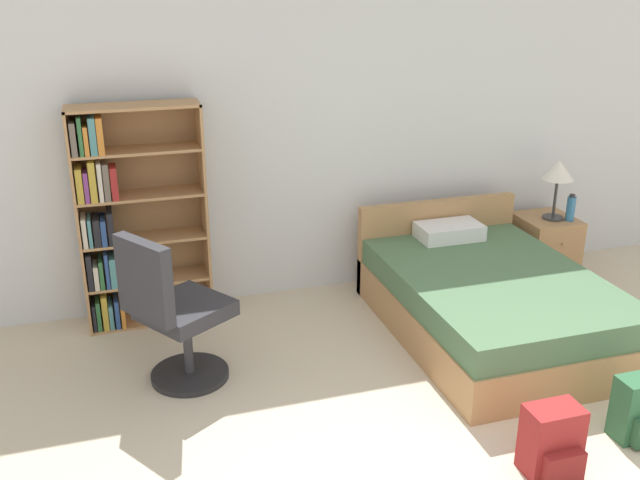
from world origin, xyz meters
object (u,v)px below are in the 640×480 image
(bookshelf, at_px, (126,220))
(nightstand, at_px, (544,246))
(office_chair, at_px, (173,314))
(backpack_red, at_px, (552,442))
(table_lamp, at_px, (558,173))
(bed, at_px, (488,299))
(water_bottle, at_px, (571,208))

(bookshelf, distance_m, nightstand, 3.46)
(bookshelf, xyz_separation_m, office_chair, (0.21, -0.96, -0.32))
(nightstand, height_order, backpack_red, nightstand)
(nightstand, relative_size, table_lamp, 1.03)
(bookshelf, xyz_separation_m, nightstand, (3.41, -0.13, -0.55))
(bed, height_order, table_lamp, table_lamp)
(office_chair, relative_size, backpack_red, 2.69)
(bookshelf, bearing_deg, bed, -20.37)
(bed, distance_m, office_chair, 2.24)
(water_bottle, bearing_deg, bed, -149.51)
(bed, relative_size, table_lamp, 3.84)
(backpack_red, bearing_deg, water_bottle, 53.74)
(office_chair, height_order, backpack_red, office_chair)
(water_bottle, bearing_deg, office_chair, -168.03)
(bed, xyz_separation_m, backpack_red, (-0.47, -1.49, -0.07))
(backpack_red, bearing_deg, nightstand, 57.44)
(office_chair, relative_size, nightstand, 1.99)
(bookshelf, relative_size, office_chair, 1.57)
(bed, bearing_deg, water_bottle, 30.49)
(bookshelf, distance_m, table_lamp, 3.44)
(office_chair, distance_m, table_lamp, 3.35)
(bookshelf, relative_size, bed, 0.84)
(office_chair, distance_m, nightstand, 3.32)
(bed, xyz_separation_m, nightstand, (0.98, 0.77, 0.01))
(bed, height_order, nightstand, bed)
(bed, xyz_separation_m, table_lamp, (1.00, 0.73, 0.66))
(bookshelf, distance_m, office_chair, 1.03)
(office_chair, bearing_deg, bookshelf, 102.21)
(table_lamp, bearing_deg, bed, -143.87)
(nightstand, bearing_deg, water_bottle, -42.62)
(nightstand, height_order, table_lamp, table_lamp)
(office_chair, xyz_separation_m, water_bottle, (3.34, 0.71, 0.13))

